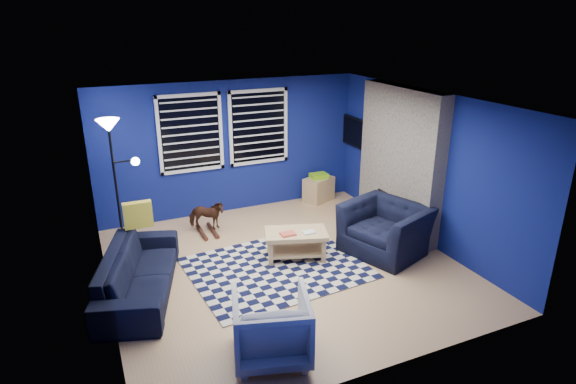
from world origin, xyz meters
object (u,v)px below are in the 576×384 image
(rocking_horse, at_px, (206,216))
(armchair_bent, at_px, (271,326))
(armchair_big, at_px, (385,229))
(floor_lamp, at_px, (112,143))
(coffee_table, at_px, (296,239))
(sofa, at_px, (139,272))
(tv, at_px, (357,133))
(cabinet, at_px, (319,189))

(rocking_horse, bearing_deg, armchair_bent, -159.17)
(armchair_big, bearing_deg, floor_lamp, -137.87)
(coffee_table, bearing_deg, sofa, -179.00)
(armchair_big, relative_size, rocking_horse, 1.95)
(tv, height_order, armchair_bent, tv)
(armchair_big, xyz_separation_m, armchair_bent, (-2.61, -1.60, -0.01))
(cabinet, bearing_deg, tv, -43.13)
(armchair_big, xyz_separation_m, rocking_horse, (-2.42, 1.84, -0.06))
(sofa, height_order, floor_lamp, floor_lamp)
(sofa, height_order, coffee_table, sofa)
(armchair_bent, relative_size, coffee_table, 0.79)
(tv, height_order, rocking_horse, tv)
(rocking_horse, relative_size, floor_lamp, 0.30)
(sofa, relative_size, floor_lamp, 1.02)
(coffee_table, height_order, floor_lamp, floor_lamp)
(sofa, bearing_deg, floor_lamp, 18.08)
(armchair_big, xyz_separation_m, cabinet, (0.09, 2.46, -0.14))
(coffee_table, bearing_deg, armchair_big, -15.11)
(sofa, height_order, cabinet, sofa)
(sofa, distance_m, armchair_bent, 2.25)
(coffee_table, bearing_deg, tv, 40.02)
(tv, relative_size, floor_lamp, 0.48)
(rocking_horse, height_order, coffee_table, rocking_horse)
(armchair_big, bearing_deg, cabinet, 157.81)
(sofa, height_order, rocking_horse, sofa)
(armchair_big, relative_size, floor_lamp, 0.58)
(armchair_big, relative_size, armchair_bent, 1.43)
(sofa, xyz_separation_m, rocking_horse, (1.34, 1.51, 0.02))
(armchair_big, height_order, cabinet, armchair_big)
(rocking_horse, distance_m, cabinet, 2.58)
(coffee_table, relative_size, cabinet, 1.56)
(cabinet, bearing_deg, coffee_table, -148.90)
(tv, xyz_separation_m, coffee_table, (-2.18, -1.83, -1.07))
(floor_lamp, bearing_deg, coffee_table, -34.04)
(armchair_bent, distance_m, cabinet, 4.87)
(tv, bearing_deg, rocking_horse, -173.47)
(rocking_horse, bearing_deg, floor_lamp, 107.69)
(armchair_bent, bearing_deg, coffee_table, -105.07)
(cabinet, bearing_deg, rocking_horse, 170.38)
(sofa, bearing_deg, armchair_big, -77.92)
(sofa, xyz_separation_m, armchair_bent, (1.15, -1.93, 0.07))
(tv, distance_m, armchair_bent, 5.20)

